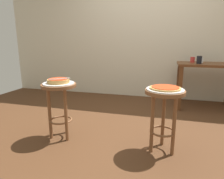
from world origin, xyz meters
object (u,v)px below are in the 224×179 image
Objects in this scene: stool_foreground at (60,98)px; cup_far_edge at (193,60)px; stool_middle at (164,106)px; condiment_shaker at (202,60)px; serving_plate_foreground at (59,83)px; pizza_server_knife at (60,79)px; pizza_middle at (165,88)px; serving_plate_middle at (165,89)px; cup_near_edge at (199,60)px; dining_table at (207,72)px; pizza_foreground at (58,81)px.

stool_foreground is 6.99× the size of cup_far_edge.
stool_middle is 7.47× the size of condiment_shaker.
serving_plate_foreground is 0.07m from pizza_server_knife.
cup_far_edge reaches higher than pizza_middle.
serving_plate_foreground is 0.96× the size of serving_plate_middle.
serving_plate_foreground is 0.54× the size of stool_middle.
condiment_shaker is at bearing 64.64° from cup_near_edge.
dining_table is at bearing 68.35° from stool_middle.
pizza_foreground is 2.66× the size of cup_far_edge.
serving_plate_middle is (1.13, 0.01, 0.00)m from serving_plate_foreground.
cup_far_edge reaches higher than serving_plate_middle.
pizza_server_knife is (-1.10, -0.03, 0.22)m from stool_middle.
pizza_server_knife is (-1.74, -1.64, 0.08)m from dining_table.
pizza_foreground is 1.96× the size of cup_near_edge.
serving_plate_foreground is (0.00, 0.00, 0.17)m from stool_foreground.
stool_foreground is at bearing 0.00° from serving_plate_foreground.
cup_near_edge is at bearing 42.69° from stool_foreground.
stool_foreground is at bearing -137.53° from dining_table.
dining_table is (1.77, 1.62, -0.02)m from serving_plate_foreground.
condiment_shaker reaches higher than pizza_middle.
condiment_shaker reaches higher than pizza_foreground.
serving_plate_middle is (1.13, 0.01, 0.17)m from stool_foreground.
pizza_middle is 1.57m from cup_near_edge.
stool_middle is (1.13, 0.01, -0.17)m from serving_plate_foreground.
condiment_shaker is (-0.09, -0.00, 0.18)m from dining_table.
pizza_middle is at bearing -103.74° from cup_far_edge.
cup_far_edge is at bearing 9.24° from pizza_server_knife.
condiment_shaker is at bearing 43.97° from stool_foreground.
serving_plate_foreground is 2.31m from cup_far_edge.
condiment_shaker is (0.13, -0.09, -0.00)m from cup_far_edge.
stool_foreground is 7.47× the size of condiment_shaker.
dining_table is 7.55× the size of cup_near_edge.
pizza_server_knife reaches higher than pizza_middle.
dining_table is 4.21× the size of pizza_server_knife.
pizza_middle is at bearing -38.00° from pizza_server_knife.
pizza_middle reaches higher than serving_plate_middle.
serving_plate_foreground reaches higher than stool_middle.
condiment_shaker is 2.33m from pizza_server_knife.
cup_near_edge is at bearing 4.11° from pizza_server_knife.
stool_middle is 0.17m from serving_plate_middle.
stool_foreground is 1.79× the size of serving_plate_middle.
cup_far_edge is 2.30m from pizza_server_knife.
cup_far_edge is (0.42, 1.70, 0.16)m from serving_plate_middle.
cup_far_edge is at bearing 47.84° from serving_plate_foreground.
dining_table is at bearing 3.82° from pizza_server_knife.
cup_far_edge reaches higher than pizza_foreground.
pizza_foreground is at bearing -179.57° from serving_plate_middle.
serving_plate_foreground is 1.14m from stool_middle.
cup_near_edge is (1.62, 1.49, 0.17)m from serving_plate_foreground.
pizza_foreground reaches higher than pizza_middle.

